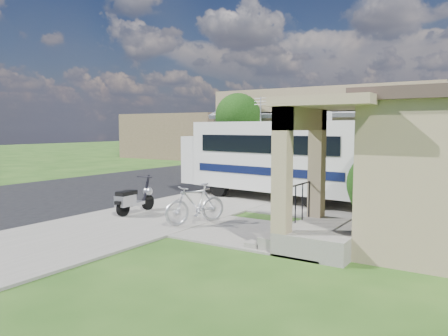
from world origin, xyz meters
The scene contains 18 objects.
ground centered at (0.00, 0.00, 0.00)m, with size 120.00×120.00×0.00m, color #1D4312.
street_slab centered at (-7.50, 10.00, 0.01)m, with size 9.00×80.00×0.02m, color black.
sidewalk_slab centered at (-1.00, 10.00, 0.03)m, with size 4.00×80.00×0.06m, color slate.
driveway_slab centered at (1.50, 4.50, 0.03)m, with size 7.00×6.00×0.05m, color slate.
walk_slab centered at (3.00, -1.00, 0.03)m, with size 4.00×3.00×0.05m, color slate.
warehouse centered at (0.00, 13.97, 1.99)m, with size 12.50×8.40×5.04m.
distant_bldg_far centered at (-17.00, 22.00, 2.00)m, with size 10.00×8.00×4.00m, color brown.
distant_bldg_near centered at (-15.00, 34.00, 1.60)m, with size 8.00×7.00×3.20m, color #846A52.
street_tree_a centered at (-3.70, 9.05, 3.25)m, with size 2.44×2.40×4.58m.
street_tree_b centered at (-3.70, 19.05, 3.39)m, with size 2.44×2.40×4.73m.
street_tree_c centered at (-3.70, 28.05, 3.10)m, with size 2.44×2.40×4.42m.
motorhome centered at (0.65, 4.34, 1.68)m, with size 7.86×3.22×3.92m.
shrub centered at (5.33, 1.58, 1.29)m, with size 2.06×1.97×2.53m.
scooter centered at (-1.72, -0.90, 0.51)m, with size 0.61×1.75×1.15m.
bicycle centered at (0.81, -1.03, 0.57)m, with size 0.53×1.89×1.13m, color #B4B4BC.
pickup_truck centered at (-5.87, 12.68, 0.81)m, with size 2.68×5.82×1.62m, color silver.
van centered at (-6.77, 19.71, 0.97)m, with size 2.71×6.66×1.93m, color silver.
garden_hose centered at (3.69, -0.36, 0.10)m, with size 0.43×0.43×0.19m, color #187116.
Camera 1 is at (8.03, -10.79, 2.75)m, focal length 35.00 mm.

